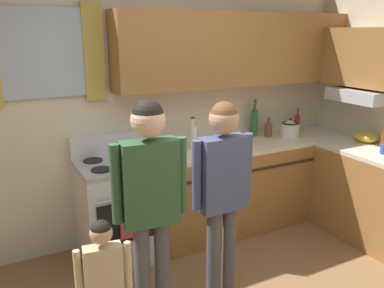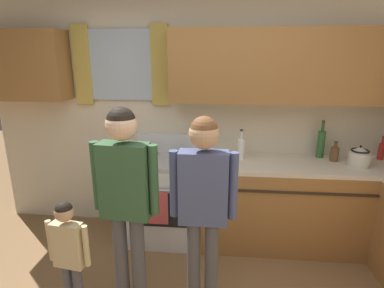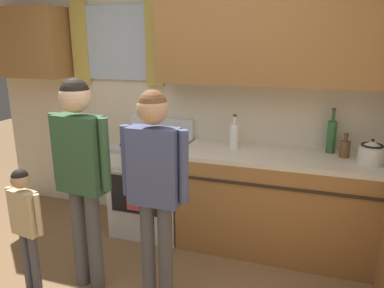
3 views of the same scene
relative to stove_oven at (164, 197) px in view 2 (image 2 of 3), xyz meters
name	(u,v)px [view 2 (image 2 of 3)]	position (x,y,z in m)	size (l,w,h in m)	color
back_wall_unit	(206,96)	(0.42, 0.27, 1.05)	(4.60, 0.42, 2.60)	beige
kitchen_counter_run	(359,229)	(1.83, -0.44, -0.02)	(2.28, 2.17, 0.90)	#9E6B38
stove_oven	(164,197)	(0.00, 0.00, 0.00)	(0.68, 0.67, 1.10)	silver
bottle_wine_green	(321,143)	(1.62, 0.20, 0.58)	(0.08, 0.08, 0.39)	#2D6633
bottle_squat_brown	(334,154)	(1.73, 0.10, 0.51)	(0.08, 0.08, 0.21)	brown
bottle_milk_white	(241,148)	(0.79, 0.07, 0.55)	(0.08, 0.08, 0.31)	white
bottle_sauce_red	(381,151)	(2.22, 0.19, 0.53)	(0.06, 0.06, 0.25)	red
stovetop_kettle	(359,157)	(1.92, -0.03, 0.53)	(0.27, 0.20, 0.21)	silver
adult_holding_child	(125,189)	(-0.09, -1.01, 0.54)	(0.50, 0.22, 1.61)	#4C4C51
adult_in_plaid	(203,195)	(0.47, -0.99, 0.51)	(0.48, 0.21, 1.55)	#4C4C51
small_child	(69,249)	(-0.47, -1.20, 0.15)	(0.33, 0.13, 0.98)	#4C4C56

